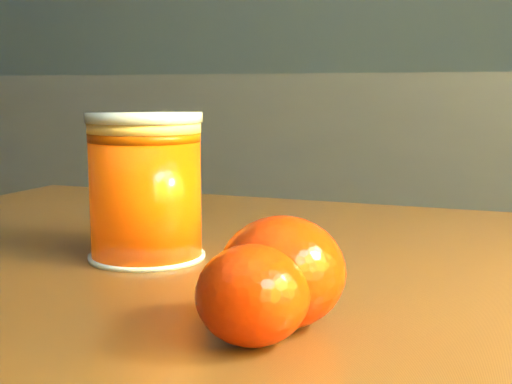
% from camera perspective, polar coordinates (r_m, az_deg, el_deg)
% --- Properties ---
extents(kitchen_counter, '(3.15, 0.60, 0.90)m').
position_cam_1_polar(kitchen_counter, '(1.89, -9.36, -4.71)').
color(kitchen_counter, '#434448').
rests_on(kitchen_counter, ground).
extents(juice_glass, '(0.08, 0.08, 0.10)m').
position_cam_1_polar(juice_glass, '(0.51, -8.82, 0.39)').
color(juice_glass, '#F74A04').
rests_on(juice_glass, table).
extents(orange_front, '(0.08, 0.08, 0.06)m').
position_cam_1_polar(orange_front, '(0.37, 2.10, -6.40)').
color(orange_front, red).
rests_on(orange_front, table).
extents(orange_back, '(0.07, 0.07, 0.05)m').
position_cam_1_polar(orange_back, '(0.34, -0.28, -8.24)').
color(orange_back, red).
rests_on(orange_back, table).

